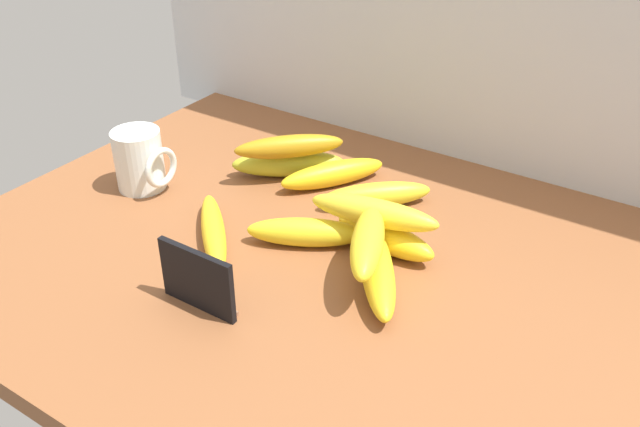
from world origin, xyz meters
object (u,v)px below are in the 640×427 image
Objects in this scene: banana_7 at (374,212)px; banana_9 at (368,242)px; banana_3 at (288,164)px; banana_2 at (213,232)px; chalkboard_sign at (198,282)px; banana_4 at (385,237)px; banana_6 at (376,269)px; banana_1 at (376,195)px; banana_8 at (289,146)px; banana_0 at (333,174)px; coffee_mug at (140,160)px; banana_5 at (306,232)px.

banana_9 reaches higher than banana_7.
banana_2 is at bearing -83.15° from banana_3.
banana_3 is 1.03× the size of banana_7.
chalkboard_sign reaches higher than banana_4.
banana_9 reaches higher than banana_6.
banana_1 reaches higher than banana_2.
banana_1 is 16.18cm from banana_8.
banana_4 is 0.87× the size of banana_7.
banana_7 is at bearing -139.92° from banana_4.
banana_7 reaches higher than banana_0.
coffee_mug is at bearing 178.21° from banana_6.
banana_6 is (9.26, -16.61, 0.16)cm from banana_1.
banana_6 is at bearing -57.29° from banana_7.
banana_1 is 0.97× the size of banana_8.
coffee_mug is at bearing 163.78° from banana_2.
banana_6 reaches higher than banana_2.
banana_0 is at bearing 9.72° from banana_3.
banana_4 and banana_6 have the same top height.
banana_0 is 0.99× the size of banana_7.
banana_2 is (19.58, -5.70, -3.21)cm from coffee_mug.
chalkboard_sign is at bearing -117.71° from banana_7.
banana_9 reaches higher than banana_8.
banana_2 is 1.26× the size of banana_9.
banana_0 is 23.52cm from banana_2.
banana_9 is (23.88, -16.61, 0.09)cm from banana_8.
banana_8 is (-12.53, 13.77, 4.14)cm from banana_5.
banana_4 reaches higher than banana_0.
banana_1 is 19.01cm from banana_6.
banana_0 is at bearing 77.19° from banana_2.
banana_0 is at bearing 134.57° from banana_6.
banana_7 is (19.68, 10.33, 4.56)cm from banana_2.
banana_5 is (3.16, 18.39, -1.84)cm from chalkboard_sign.
chalkboard_sign is at bearing -133.70° from banana_6.
banana_8 is at bearing 38.68° from coffee_mug.
banana_1 is 0.93× the size of banana_3.
banana_3 is at bearing 144.54° from banana_9.
chalkboard_sign is 0.62× the size of banana_7.
banana_4 is 0.98× the size of banana_9.
banana_0 is 0.88× the size of banana_2.
chalkboard_sign is at bearing -55.91° from banana_2.
banana_0 and banana_5 have the same top height.
banana_1 is 11.67cm from banana_4.
banana_5 reaches higher than banana_2.
banana_7 reaches higher than banana_2.
banana_3 is at bearing -170.28° from banana_0.
banana_1 is 0.85× the size of banana_2.
banana_7 reaches higher than banana_3.
banana_0 is (24.79, 17.24, -2.85)cm from coffee_mug.
banana_0 is 7.92cm from banana_3.
banana_7 reaches higher than banana_1.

